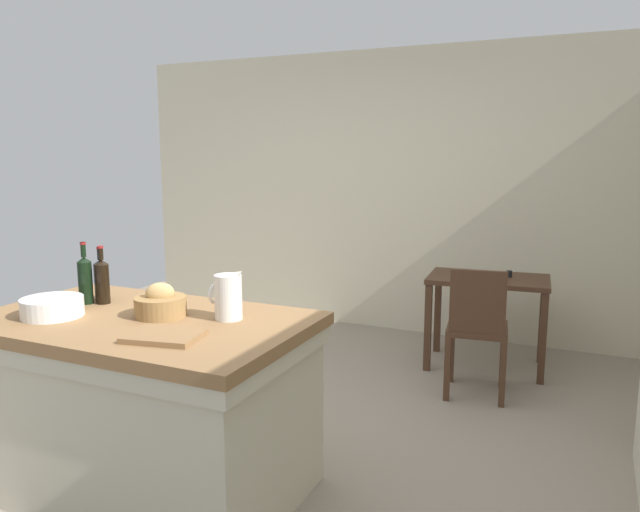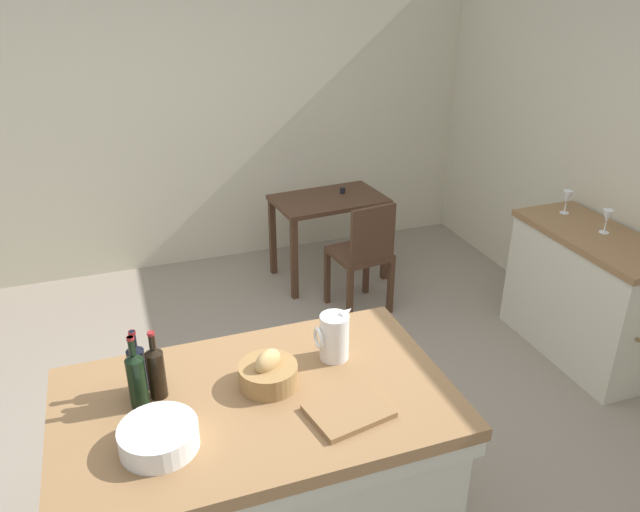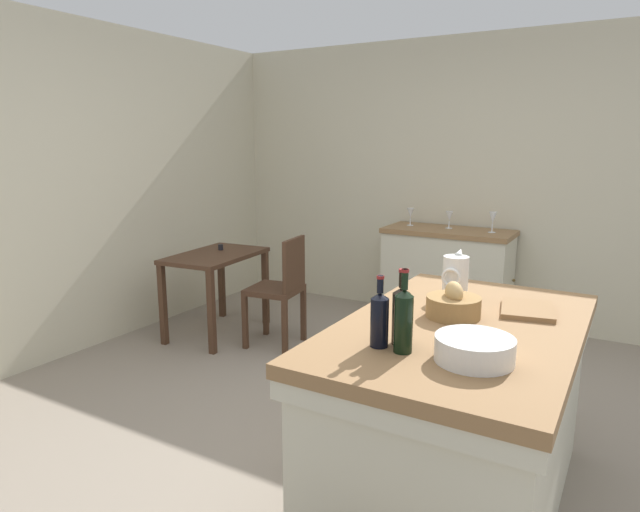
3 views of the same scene
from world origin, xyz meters
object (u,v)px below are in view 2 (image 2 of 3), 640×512
cutting_board (349,411)px  wine_glass_left (607,217)px  wine_bottle_amber (137,367)px  pitcher (334,336)px  bread_basket (268,373)px  side_cabinet (586,295)px  writing_desk (329,211)px  wine_glass_middle (567,198)px  island_table (260,471)px  wash_bowl (159,437)px  wine_bottle_green (137,379)px  wine_bottle_dark (156,371)px  wooden_chair (363,253)px

cutting_board → wine_glass_left: size_ratio=1.95×
wine_glass_left → wine_bottle_amber: bearing=-167.7°
pitcher → bread_basket: (-0.33, -0.09, -0.05)m
side_cabinet → writing_desk: 2.08m
pitcher → side_cabinet: bearing=18.1°
wine_glass_left → wine_glass_middle: size_ratio=0.96×
wine_bottle_amber → island_table: bearing=-25.0°
wash_bowl → wine_glass_middle: 3.23m
cutting_board → wine_glass_middle: (2.20, 1.44, 0.11)m
bread_basket → cutting_board: bearing=-48.8°
wine_bottle_green → wine_glass_left: (2.98, 0.75, -0.01)m
wine_bottle_amber → writing_desk: bearing=53.7°
pitcher → writing_desk: bearing=70.2°
wine_bottle_amber → wine_bottle_green: wine_bottle_green is taller
bread_basket → wine_glass_middle: (2.45, 1.16, 0.07)m
writing_desk → wine_bottle_dark: bearing=-124.4°
wooden_chair → wine_glass_left: bearing=-38.3°
bread_basket → wine_glass_left: size_ratio=1.58×
wine_glass_middle → bread_basket: bearing=-154.8°
wooden_chair → side_cabinet: bearing=-40.0°
wine_glass_middle → wine_bottle_green: bearing=-159.4°
wine_bottle_amber → wine_glass_middle: bearing=18.9°
wooden_chair → wine_bottle_dark: bearing=-134.1°
bread_basket → wine_glass_middle: size_ratio=1.51×
wine_bottle_dark → wine_bottle_amber: 0.09m
wash_bowl → wine_bottle_dark: (0.03, 0.30, 0.08)m
side_cabinet → wine_bottle_dark: bearing=-166.3°
island_table → cutting_board: bearing=-34.5°
writing_desk → bread_basket: size_ratio=3.81×
wine_bottle_green → wine_bottle_dark: bearing=27.8°
island_table → side_cabinet: (2.49, 0.84, -0.03)m
wash_bowl → bread_basket: 0.52m
wash_bowl → wine_glass_left: size_ratio=1.85×
wine_glass_left → pitcher: bearing=-162.0°
wine_bottle_green → side_cabinet: bearing=14.1°
cutting_board → wine_bottle_dark: size_ratio=1.00×
wooden_chair → wine_bottle_green: size_ratio=2.80×
wash_bowl → pitcher: bearing=21.5°
pitcher → wash_bowl: size_ratio=0.89×
wine_bottle_green → writing_desk: bearing=54.8°
wine_bottle_amber → wine_bottle_green: size_ratio=0.88×
wine_bottle_dark → writing_desk: bearing=55.6°
cutting_board → wine_glass_middle: bearing=33.1°
wine_bottle_amber → side_cabinet: bearing=12.2°
island_table → wine_bottle_amber: bearing=155.0°
wine_glass_left → side_cabinet: bearing=-163.1°
island_table → side_cabinet: bearing=18.6°
cutting_board → wine_glass_middle: size_ratio=1.87×
wash_bowl → wine_bottle_dark: wine_bottle_dark is taller
side_cabinet → wine_glass_middle: size_ratio=7.03×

